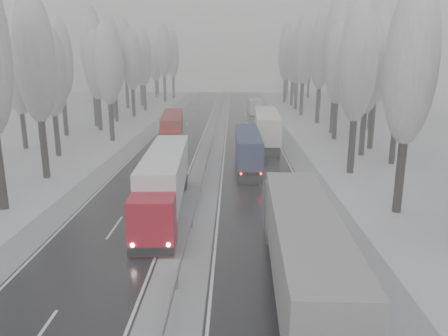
{
  "coord_description": "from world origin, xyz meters",
  "views": [
    {
      "loc": [
        2.74,
        -15.5,
        11.23
      ],
      "look_at": [
        2.01,
        19.98,
        2.2
      ],
      "focal_mm": 35.0,
      "sensor_mm": 36.0,
      "label": 1
    }
  ],
  "objects_px": {
    "truck_cream_box": "(266,126)",
    "truck_red_white": "(164,179)",
    "truck_blue_box": "(247,146)",
    "truck_red_red": "(172,128)",
    "box_truck_distant": "(255,106)",
    "truck_grey_tarp": "(301,243)"
  },
  "relations": [
    {
      "from": "truck_blue_box",
      "to": "truck_red_red",
      "type": "bearing_deg",
      "value": 130.1
    },
    {
      "from": "truck_grey_tarp",
      "to": "truck_blue_box",
      "type": "relative_size",
      "value": 1.19
    },
    {
      "from": "truck_grey_tarp",
      "to": "box_truck_distant",
      "type": "distance_m",
      "value": 69.81
    },
    {
      "from": "truck_grey_tarp",
      "to": "truck_cream_box",
      "type": "bearing_deg",
      "value": 89.9
    },
    {
      "from": "truck_blue_box",
      "to": "truck_red_white",
      "type": "relative_size",
      "value": 0.86
    },
    {
      "from": "truck_cream_box",
      "to": "truck_red_white",
      "type": "relative_size",
      "value": 1.03
    },
    {
      "from": "truck_blue_box",
      "to": "truck_red_red",
      "type": "xyz_separation_m",
      "value": [
        -9.39,
        10.9,
        0.14
      ]
    },
    {
      "from": "truck_blue_box",
      "to": "truck_red_red",
      "type": "height_order",
      "value": "truck_red_red"
    },
    {
      "from": "truck_grey_tarp",
      "to": "truck_red_red",
      "type": "xyz_separation_m",
      "value": [
        -11.16,
        36.55,
        -0.28
      ]
    },
    {
      "from": "truck_grey_tarp",
      "to": "truck_cream_box",
      "type": "xyz_separation_m",
      "value": [
        1.02,
        36.8,
        0.0
      ]
    },
    {
      "from": "truck_red_white",
      "to": "truck_red_red",
      "type": "relative_size",
      "value": 1.08
    },
    {
      "from": "box_truck_distant",
      "to": "truck_red_red",
      "type": "xyz_separation_m",
      "value": [
        -12.32,
        -33.24,
        0.79
      ]
    },
    {
      "from": "truck_blue_box",
      "to": "truck_red_white",
      "type": "xyz_separation_m",
      "value": [
        -6.57,
        -14.1,
        0.34
      ]
    },
    {
      "from": "truck_cream_box",
      "to": "truck_red_red",
      "type": "relative_size",
      "value": 1.12
    },
    {
      "from": "truck_cream_box",
      "to": "box_truck_distant",
      "type": "distance_m",
      "value": 33.01
    },
    {
      "from": "truck_grey_tarp",
      "to": "truck_red_white",
      "type": "distance_m",
      "value": 14.24
    },
    {
      "from": "truck_cream_box",
      "to": "truck_red_red",
      "type": "distance_m",
      "value": 12.18
    },
    {
      "from": "truck_blue_box",
      "to": "box_truck_distant",
      "type": "xyz_separation_m",
      "value": [
        2.93,
        44.14,
        -0.65
      ]
    },
    {
      "from": "truck_blue_box",
      "to": "box_truck_distant",
      "type": "height_order",
      "value": "truck_blue_box"
    },
    {
      "from": "truck_grey_tarp",
      "to": "truck_red_white",
      "type": "bearing_deg",
      "value": 127.33
    },
    {
      "from": "truck_red_red",
      "to": "box_truck_distant",
      "type": "bearing_deg",
      "value": 63.94
    },
    {
      "from": "truck_grey_tarp",
      "to": "truck_red_red",
      "type": "height_order",
      "value": "truck_grey_tarp"
    }
  ]
}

